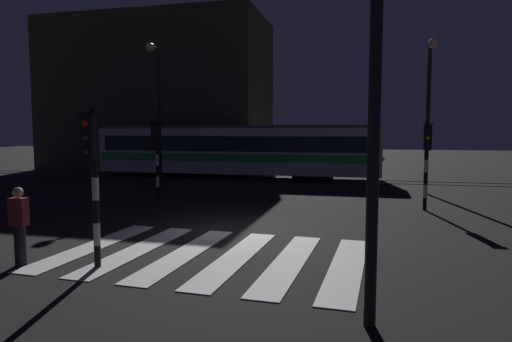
{
  "coord_description": "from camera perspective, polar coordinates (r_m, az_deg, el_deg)",
  "views": [
    {
      "loc": [
        3.5,
        -12.42,
        2.92
      ],
      "look_at": [
        -0.53,
        3.96,
        1.4
      ],
      "focal_mm": 31.55,
      "sensor_mm": 36.0,
      "label": 1
    }
  ],
  "objects": [
    {
      "name": "crosswalk_zebra",
      "position": [
        10.74,
        -5.82,
        -10.6
      ],
      "size": [
        7.2,
        5.09,
        0.02
      ],
      "color": "silver",
      "rests_on": "ground"
    },
    {
      "name": "traffic_light_corner_far_right",
      "position": [
        17.4,
        20.84,
        2.29
      ],
      "size": [
        0.36,
        0.42,
        3.27
      ],
      "color": "black",
      "rests_on": "ground"
    },
    {
      "name": "street_lamp_trackside_left",
      "position": [
        24.26,
        -12.45,
        9.06
      ],
      "size": [
        0.44,
        1.21,
        7.31
      ],
      "color": "black",
      "rests_on": "ground"
    },
    {
      "name": "traffic_light_kerb_mid_left",
      "position": [
        9.92,
        -20.08,
        0.9
      ],
      "size": [
        0.36,
        0.42,
        3.39
      ],
      "color": "black",
      "rests_on": "ground"
    },
    {
      "name": "pedestrian_waiting_at_kerb",
      "position": [
        11.0,
        -27.81,
        -6.14
      ],
      "size": [
        0.36,
        0.24,
        1.71
      ],
      "color": "black",
      "rests_on": "ground"
    },
    {
      "name": "building_backdrop",
      "position": [
        36.23,
        -12.25,
        9.35
      ],
      "size": [
        16.52,
        8.0,
        11.3
      ],
      "primitive_type": "cube",
      "color": "#42382D",
      "rests_on": "ground"
    },
    {
      "name": "rail_far",
      "position": [
        27.47,
        6.44,
        -0.96
      ],
      "size": [
        80.0,
        0.12,
        0.03
      ],
      "primitive_type": "cube",
      "color": "#59595E",
      "rests_on": "ground"
    },
    {
      "name": "traffic_light_corner_far_left",
      "position": [
        19.76,
        -12.56,
        2.87
      ],
      "size": [
        0.36,
        0.42,
        3.3
      ],
      "color": "black",
      "rests_on": "ground"
    },
    {
      "name": "street_lamp_trackside_right",
      "position": [
        21.96,
        21.12,
        8.68
      ],
      "size": [
        0.44,
        1.21,
        6.91
      ],
      "color": "black",
      "rests_on": "ground"
    },
    {
      "name": "rail_near",
      "position": [
        26.06,
        6.03,
        -1.28
      ],
      "size": [
        80.0,
        0.12,
        0.03
      ],
      "primitive_type": "cube",
      "color": "#59595E",
      "rests_on": "ground"
    },
    {
      "name": "tram",
      "position": [
        27.51,
        -2.56,
        2.7
      ],
      "size": [
        17.39,
        2.58,
        4.15
      ],
      "color": "silver",
      "rests_on": "ground"
    },
    {
      "name": "ground_plane",
      "position": [
        13.22,
        -1.87,
        -7.61
      ],
      "size": [
        120.0,
        120.0,
        0.0
      ],
      "primitive_type": "plane",
      "color": "black"
    }
  ]
}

